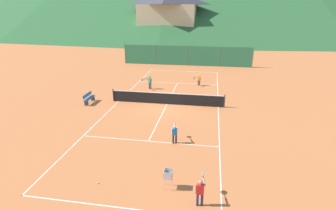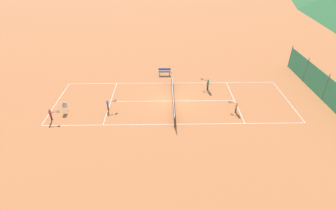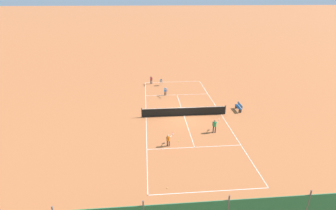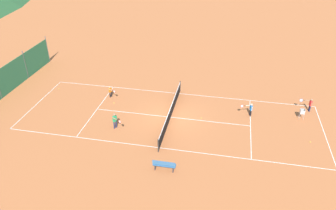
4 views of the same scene
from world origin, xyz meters
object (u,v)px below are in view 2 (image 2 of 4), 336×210
at_px(player_far_baseline, 108,104).
at_px(tennis_ball_service_box, 226,106).
at_px(tennis_net, 173,97).
at_px(ball_hopper, 65,106).
at_px(player_near_baseline, 236,106).
at_px(tennis_ball_by_net_right, 73,95).
at_px(player_near_service, 208,84).
at_px(player_far_service, 51,114).
at_px(courtside_bench, 165,71).
at_px(tennis_ball_mid_court, 149,102).
at_px(tennis_ball_near_corner, 293,114).

relative_size(player_far_baseline, tennis_ball_service_box, 17.29).
relative_size(tennis_net, ball_hopper, 10.31).
bearing_deg(tennis_net, player_near_baseline, 69.64).
bearing_deg(tennis_ball_by_net_right, player_near_service, 94.19).
relative_size(tennis_ball_service_box, ball_hopper, 0.07).
relative_size(player_near_service, tennis_ball_service_box, 19.81).
distance_m(player_far_service, ball_hopper, 1.61).
distance_m(tennis_ball_by_net_right, courtside_bench, 11.05).
bearing_deg(player_far_baseline, tennis_ball_mid_court, 107.50).
relative_size(player_far_baseline, tennis_ball_mid_court, 17.29).
height_order(player_far_baseline, tennis_ball_by_net_right, player_far_baseline).
bearing_deg(player_far_service, ball_hopper, 150.21).
relative_size(player_far_service, tennis_ball_near_corner, 17.99).
xyz_separation_m(player_near_baseline, ball_hopper, (-0.36, -16.33, 0.01)).
xyz_separation_m(player_far_baseline, ball_hopper, (0.31, -4.08, -0.01)).
bearing_deg(tennis_ball_by_net_right, tennis_ball_mid_court, 78.73).
bearing_deg(player_far_service, player_near_baseline, 93.46).
relative_size(player_far_baseline, tennis_ball_by_net_right, 17.29).
relative_size(tennis_net, tennis_ball_mid_court, 139.09).
distance_m(player_near_baseline, tennis_ball_by_net_right, 16.95).
distance_m(ball_hopper, courtside_bench, 12.61).
relative_size(player_near_baseline, tennis_ball_service_box, 16.57).
xyz_separation_m(tennis_ball_mid_court, courtside_bench, (-6.66, 1.68, 0.42)).
relative_size(player_far_service, player_near_service, 0.91).
distance_m(player_near_baseline, courtside_bench, 10.89).
distance_m(player_far_service, courtside_bench, 14.14).
height_order(tennis_ball_service_box, tennis_ball_near_corner, same).
distance_m(player_near_baseline, tennis_ball_mid_court, 8.65).
xyz_separation_m(tennis_net, tennis_ball_by_net_right, (-1.30, -10.63, -0.47)).
relative_size(tennis_ball_by_net_right, tennis_ball_mid_court, 1.00).
relative_size(tennis_net, player_near_service, 7.02).
height_order(player_near_service, tennis_ball_mid_court, player_near_service).
bearing_deg(courtside_bench, player_far_service, -47.33).
relative_size(player_near_baseline, tennis_ball_near_corner, 16.57).
bearing_deg(player_far_baseline, tennis_net, 103.58).
bearing_deg(tennis_ball_by_net_right, courtside_bench, 117.15).
distance_m(tennis_ball_near_corner, ball_hopper, 21.80).
relative_size(tennis_net, courtside_bench, 6.12).
height_order(player_near_baseline, player_far_baseline, player_far_baseline).
bearing_deg(tennis_ball_by_net_right, player_far_baseline, 56.72).
bearing_deg(player_near_baseline, courtside_bench, -141.73).
height_order(player_near_baseline, player_far_service, player_far_service).
height_order(player_far_service, tennis_ball_mid_court, player_far_service).
distance_m(tennis_net, courtside_bench, 6.40).
relative_size(tennis_ball_mid_court, courtside_bench, 0.04).
bearing_deg(player_far_service, player_far_baseline, 109.32).
bearing_deg(player_far_service, tennis_ball_by_net_right, 172.89).
relative_size(player_near_baseline, courtside_bench, 0.73).
height_order(tennis_ball_by_net_right, ball_hopper, ball_hopper).
xyz_separation_m(player_far_baseline, tennis_ball_mid_court, (-1.21, 3.83, -0.64)).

